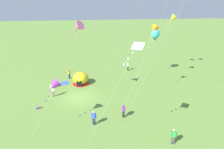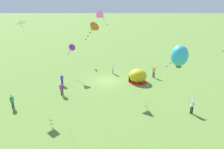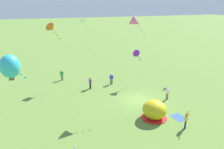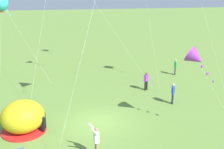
# 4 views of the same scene
# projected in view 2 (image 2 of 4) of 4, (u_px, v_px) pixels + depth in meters

# --- Properties ---
(ground_plane) EXTENTS (300.00, 300.00, 0.00)m
(ground_plane) POSITION_uv_depth(u_px,v_px,m) (106.00, 81.00, 33.98)
(ground_plane) COLOR olive
(popup_tent) EXTENTS (2.81, 2.81, 2.10)m
(popup_tent) POSITION_uv_depth(u_px,v_px,m) (138.00, 76.00, 33.42)
(popup_tent) COLOR gold
(popup_tent) RESTS_ON ground
(picnic_blanket) EXTENTS (1.85, 1.50, 0.01)m
(picnic_blanket) POSITION_uv_depth(u_px,v_px,m) (140.00, 76.00, 36.30)
(picnic_blanket) COLOR #3359A5
(picnic_blanket) RESTS_ON ground
(toddler_crawling) EXTENTS (0.29, 0.55, 0.32)m
(toddler_crawling) POSITION_uv_depth(u_px,v_px,m) (96.00, 70.00, 38.93)
(toddler_crawling) COLOR blue
(toddler_crawling) RESTS_ON ground
(person_far_back) EXTENTS (0.39, 0.53, 1.72)m
(person_far_back) POSITION_uv_depth(u_px,v_px,m) (62.00, 79.00, 32.28)
(person_far_back) COLOR #1E2347
(person_far_back) RESTS_ON ground
(person_with_toddler) EXTENTS (0.47, 0.68, 1.89)m
(person_with_toddler) POSITION_uv_depth(u_px,v_px,m) (113.00, 68.00, 37.20)
(person_with_toddler) COLOR #8C7251
(person_with_toddler) RESTS_ON ground
(person_arms_raised) EXTENTS (0.72, 0.66, 1.89)m
(person_arms_raised) POSITION_uv_depth(u_px,v_px,m) (154.00, 72.00, 35.31)
(person_arms_raised) COLOR #1E2347
(person_arms_raised) RESTS_ON ground
(person_center_field) EXTENTS (0.56, 0.35, 1.72)m
(person_center_field) POSITION_uv_depth(u_px,v_px,m) (62.00, 88.00, 28.94)
(person_center_field) COLOR black
(person_center_field) RESTS_ON ground
(person_near_tent) EXTENTS (0.36, 0.56, 1.72)m
(person_near_tent) POSITION_uv_depth(u_px,v_px,m) (12.00, 100.00, 25.59)
(person_near_tent) COLOR #4C4C51
(person_near_tent) RESTS_ON ground
(person_watching_sky) EXTENTS (0.69, 0.56, 1.89)m
(person_watching_sky) POSITION_uv_depth(u_px,v_px,m) (192.00, 105.00, 24.36)
(person_watching_sky) COLOR black
(person_watching_sky) RESTS_ON ground
(kite_purple) EXTENTS (2.89, 3.41, 5.43)m
(kite_purple) POSITION_uv_depth(u_px,v_px,m) (71.00, 48.00, 34.64)
(kite_purple) COLOR silver
(kite_purple) RESTS_ON ground
(kite_cyan) EXTENTS (5.01, 5.75, 8.65)m
(kite_cyan) POSITION_uv_depth(u_px,v_px,m) (179.00, 56.00, 18.45)
(kite_cyan) COLOR silver
(kite_cyan) RESTS_ON ground
(kite_white) EXTENTS (1.22, 5.56, 9.87)m
(kite_white) POSITION_uv_depth(u_px,v_px,m) (22.00, 25.00, 26.52)
(kite_white) COLOR silver
(kite_white) RESTS_ON ground
(kite_pink) EXTENTS (4.90, 5.80, 10.74)m
(kite_pink) POSITION_uv_depth(u_px,v_px,m) (102.00, 16.00, 30.25)
(kite_pink) COLOR silver
(kite_pink) RESTS_ON ground
(kite_orange) EXTENTS (6.24, 6.41, 10.15)m
(kite_orange) POSITION_uv_depth(u_px,v_px,m) (93.00, 28.00, 21.29)
(kite_orange) COLOR silver
(kite_orange) RESTS_ON ground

